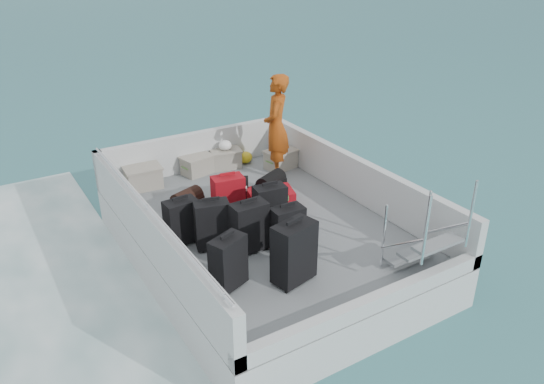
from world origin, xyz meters
The scene contains 23 objects.
ground centered at (0.00, 0.00, 0.00)m, with size 160.00×160.00×0.00m, color #1B5261.
ferry_hull centered at (0.00, 0.00, 0.30)m, with size 3.60×5.00×0.60m, color silver.
deck centered at (0.00, 0.00, 0.61)m, with size 3.30×4.70×0.02m, color slate.
deck_fittings centered at (0.35, -0.32, 0.99)m, with size 3.60×5.00×0.90m.
suitcase_0 centered at (-1.17, -1.17, 0.97)m, with size 0.45×0.25×0.69m, color black.
suitcase_1 centered at (-0.93, -0.23, 0.97)m, with size 0.46×0.27×0.69m, color black.
suitcase_2 centered at (-1.23, 0.11, 0.94)m, with size 0.45×0.27×0.65m, color black.
suitcase_3 centered at (-0.43, -1.47, 1.02)m, with size 0.53×0.31×0.80m, color black.
suitcase_4 centered at (-0.54, -0.56, 0.98)m, with size 0.48×0.29×0.71m, color black.
suitcase_5 centered at (-0.32, 0.48, 0.95)m, with size 0.47×0.28×0.65m, color #9F0C16.
suitcase_6 centered at (-0.07, -0.77, 0.93)m, with size 0.44×0.26×0.62m, color black.
suitcase_7 centered at (0.04, -0.13, 0.94)m, with size 0.46×0.26×0.65m, color black.
suitcase_8 centered at (0.39, 0.41, 0.76)m, with size 0.46×0.70×0.28m, color #9F0C16.
duffel_0 centered at (-0.84, 0.84, 0.78)m, with size 0.46×0.30×0.32m, color black, non-canonical shape.
duffel_1 centered at (-0.03, 0.92, 0.78)m, with size 0.53×0.30×0.32m, color black, non-canonical shape.
duffel_2 centered at (0.57, 0.70, 0.78)m, with size 0.51×0.30×0.32m, color black, non-canonical shape.
crate_0 centered at (-1.09, 2.14, 0.79)m, with size 0.58×0.40×0.35m, color #9D9589.
crate_1 centered at (-0.06, 2.20, 0.78)m, with size 0.52×0.36×0.31m, color #9D9589.
crate_2 centered at (0.51, 2.20, 0.78)m, with size 0.52×0.36×0.31m, color #9D9589.
crate_3 centered at (1.35, 1.63, 0.78)m, with size 0.54×0.37×0.32m, color #9D9589.
yellow_bag centered at (0.91, 2.20, 0.73)m, with size 0.28×0.26×0.22m, color gold.
white_bag centered at (0.51, 2.20, 1.02)m, with size 0.24×0.24×0.18m, color white.
passenger centered at (1.11, 1.41, 1.53)m, with size 0.67×0.43×1.83m, color #E05B15.
Camera 1 is at (-3.52, -6.00, 4.49)m, focal length 35.00 mm.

